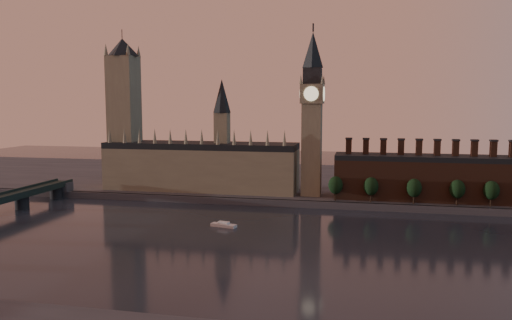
{
  "coord_description": "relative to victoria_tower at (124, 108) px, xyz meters",
  "views": [
    {
      "loc": [
        40.86,
        -203.75,
        61.95
      ],
      "look_at": [
        -14.22,
        55.0,
        32.03
      ],
      "focal_mm": 35.0,
      "sensor_mm": 36.0,
      "label": 1
    }
  ],
  "objects": [
    {
      "name": "ground",
      "position": [
        120.0,
        -115.0,
        -59.09
      ],
      "size": [
        900.0,
        900.0,
        0.0
      ],
      "primitive_type": "plane",
      "color": "black",
      "rests_on": "ground"
    },
    {
      "name": "north_bank",
      "position": [
        120.0,
        63.04,
        -57.09
      ],
      "size": [
        900.0,
        182.0,
        4.0
      ],
      "color": "#4B4A50",
      "rests_on": "ground"
    },
    {
      "name": "embankment_tree_4",
      "position": [
        232.93,
        -20.52,
        -45.62
      ],
      "size": [
        8.6,
        8.6,
        14.88
      ],
      "color": "black",
      "rests_on": "north_bank"
    },
    {
      "name": "victoria_tower",
      "position": [
        0.0,
        0.0,
        0.0
      ],
      "size": [
        24.0,
        24.0,
        108.0
      ],
      "color": "#7F775A",
      "rests_on": "north_bank"
    },
    {
      "name": "embankment_tree_0",
      "position": [
        146.13,
        -20.62,
        -45.62
      ],
      "size": [
        8.6,
        8.6,
        14.88
      ],
      "color": "black",
      "rests_on": "north_bank"
    },
    {
      "name": "big_ben",
      "position": [
        130.0,
        -5.0,
        -2.26
      ],
      "size": [
        15.0,
        15.0,
        107.0
      ],
      "color": "#7F775A",
      "rests_on": "north_bank"
    },
    {
      "name": "embankment_tree_3",
      "position": [
        214.91,
        -20.18,
        -45.62
      ],
      "size": [
        8.6,
        8.6,
        14.88
      ],
      "color": "black",
      "rests_on": "north_bank"
    },
    {
      "name": "embankment_tree_1",
      "position": [
        166.84,
        -20.49,
        -45.62
      ],
      "size": [
        8.6,
        8.6,
        14.88
      ],
      "color": "black",
      "rests_on": "north_bank"
    },
    {
      "name": "chimney_block",
      "position": [
        200.0,
        -5.0,
        -41.27
      ],
      "size": [
        110.0,
        25.0,
        37.0
      ],
      "color": "#4C2B1D",
      "rests_on": "north_bank"
    },
    {
      "name": "river_boat",
      "position": [
        93.47,
        -80.88,
        -58.06
      ],
      "size": [
        13.93,
        6.91,
        2.68
      ],
      "rotation": [
        0.0,
        0.0,
        -0.24
      ],
      "color": "silver",
      "rests_on": "ground"
    },
    {
      "name": "embankment_tree_2",
      "position": [
        191.16,
        -21.22,
        -45.62
      ],
      "size": [
        8.6,
        8.6,
        14.88
      ],
      "color": "black",
      "rests_on": "north_bank"
    },
    {
      "name": "palace_of_westminster",
      "position": [
        55.59,
        -0.09,
        -37.46
      ],
      "size": [
        130.0,
        30.3,
        74.0
      ],
      "color": "#7F775A",
      "rests_on": "north_bank"
    }
  ]
}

